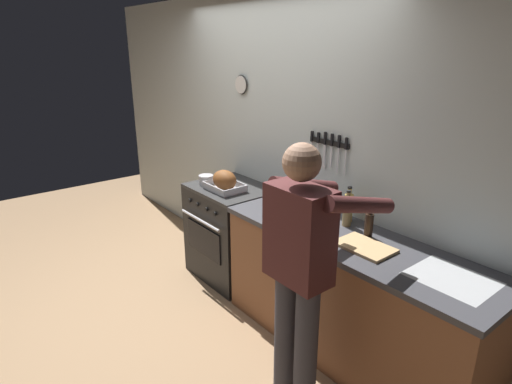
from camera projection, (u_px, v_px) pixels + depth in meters
ground_plane at (150, 322)px, 3.48m from camera, size 8.00×8.00×0.00m
wall_back at (277, 143)px, 3.85m from camera, size 6.00×0.13×2.60m
counter_block at (350, 296)px, 3.02m from camera, size 2.03×0.65×0.90m
stove at (232, 232)px, 4.08m from camera, size 0.76×0.67×0.90m
person_cook at (301, 263)px, 2.45m from camera, size 0.51×0.63×1.66m
roasting_pan at (225, 181)px, 3.81m from camera, size 0.35×0.26×0.19m
saucepan at (206, 180)px, 3.98m from camera, size 0.14×0.14×0.09m
cutting_board at (365, 247)px, 2.75m from camera, size 0.36×0.24×0.02m
bottle_wine_red at (294, 193)px, 3.35m from camera, size 0.07×0.07×0.33m
bottle_hot_sauce at (271, 192)px, 3.54m from camera, size 0.05×0.05×0.21m
bottle_cooking_oil at (348, 207)px, 3.14m from camera, size 0.06×0.06×0.27m
bottle_soy_sauce at (369, 225)px, 2.88m from camera, size 0.06×0.06×0.22m
bottle_vinegar at (347, 211)px, 3.06m from camera, size 0.06×0.06×0.27m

